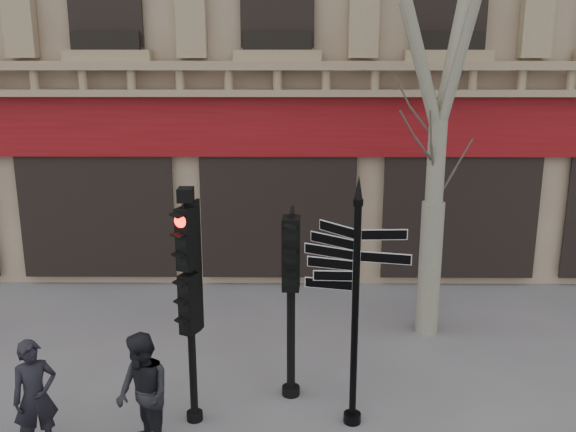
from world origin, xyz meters
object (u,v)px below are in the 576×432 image
Objects in this scene: fingerpost at (357,262)px; traffic_signal_secondary at (291,273)px; pedestrian_b at (143,395)px; traffic_signal_main at (189,279)px; pedestrian_a at (35,397)px.

traffic_signal_secondary is (-0.88, 0.75, -0.43)m from fingerpost.
traffic_signal_main is at bearing 105.94° from pedestrian_b.
traffic_signal_secondary is 3.83m from pedestrian_a.
pedestrian_a is 1.42m from pedestrian_b.
pedestrian_a is at bearing -147.97° from fingerpost.
pedestrian_b is at bearing -139.80° from traffic_signal_secondary.
traffic_signal_secondary is (1.39, 0.71, -0.17)m from traffic_signal_main.
traffic_signal_secondary is at bearing 162.23° from fingerpost.
traffic_signal_main reaches higher than pedestrian_a.
traffic_signal_main is 2.06× the size of pedestrian_b.
traffic_signal_secondary is at bearing 88.86° from pedestrian_b.
fingerpost is 3.30m from pedestrian_b.
traffic_signal_main is 1.20× the size of traffic_signal_secondary.
fingerpost is 1.05× the size of traffic_signal_main.
fingerpost reaches higher than pedestrian_a.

